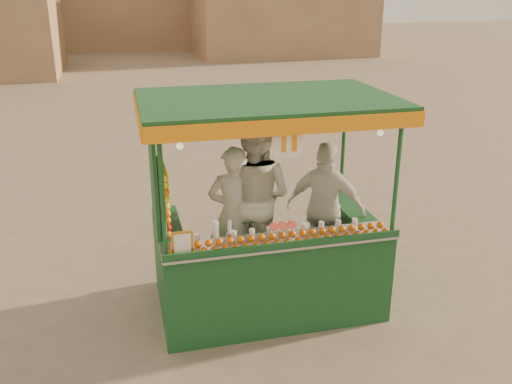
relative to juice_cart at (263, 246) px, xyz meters
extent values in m
plane|color=brown|center=(0.24, 0.32, -0.81)|extent=(90.00, 90.00, 0.00)
cube|color=#9E7E5A|center=(7.24, 24.32, 1.69)|extent=(9.00, 6.00, 5.00)
cube|color=#113E19|center=(0.07, 0.12, -0.66)|extent=(2.52, 1.55, 0.29)
cylinder|color=black|center=(-0.80, 0.12, -0.63)|extent=(0.35, 0.10, 0.35)
cylinder|color=black|center=(0.94, 0.12, -0.63)|extent=(0.35, 0.10, 0.35)
cube|color=#113E19|center=(0.07, -0.51, -0.13)|extent=(2.52, 0.29, 0.77)
cube|color=#113E19|center=(-1.04, 0.22, -0.13)|extent=(0.29, 1.26, 0.77)
cube|color=#113E19|center=(1.18, 0.22, -0.13)|extent=(0.29, 1.26, 0.77)
cube|color=#B2B2B7|center=(0.07, -0.48, 0.27)|extent=(2.52, 0.45, 0.03)
cylinder|color=#113E19|center=(-1.14, -0.61, 0.94)|extent=(0.05, 0.05, 1.36)
cylinder|color=#113E19|center=(1.28, -0.61, 0.94)|extent=(0.05, 0.05, 1.36)
cylinder|color=#113E19|center=(-1.14, 0.85, 0.94)|extent=(0.05, 0.05, 1.36)
cylinder|color=#113E19|center=(1.28, 0.85, 0.94)|extent=(0.05, 0.05, 1.36)
cube|color=#113E19|center=(0.07, 0.12, 1.65)|extent=(2.71, 1.74, 0.08)
cube|color=orange|center=(0.07, -0.75, 1.58)|extent=(2.71, 0.04, 0.15)
cube|color=orange|center=(0.07, 0.99, 1.58)|extent=(2.71, 0.04, 0.15)
cube|color=orange|center=(-1.28, 0.12, 1.58)|extent=(0.04, 1.74, 0.15)
cube|color=orange|center=(1.43, 0.12, 1.58)|extent=(0.04, 1.74, 0.15)
cylinder|color=#FF5D4D|center=(0.05, -0.61, 0.51)|extent=(0.10, 0.02, 0.10)
cube|color=orange|center=(-0.97, -0.61, 0.42)|extent=(0.21, 0.02, 0.27)
cube|color=white|center=(0.07, -0.67, 1.40)|extent=(0.29, 0.01, 0.29)
sphere|color=#FFE5B2|center=(-0.95, -0.54, 1.40)|extent=(0.07, 0.07, 0.07)
sphere|color=#FFE5B2|center=(1.09, -0.54, 1.40)|extent=(0.07, 0.07, 0.07)
imported|color=beige|center=(-0.27, 0.30, 0.30)|extent=(0.63, 0.45, 1.63)
imported|color=silver|center=(0.00, 0.39, 0.45)|extent=(1.19, 1.15, 1.93)
imported|color=silver|center=(0.83, 0.20, 0.30)|extent=(1.02, 0.86, 1.63)
camera|label=1|loc=(-1.45, -5.57, 2.83)|focal=39.10mm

